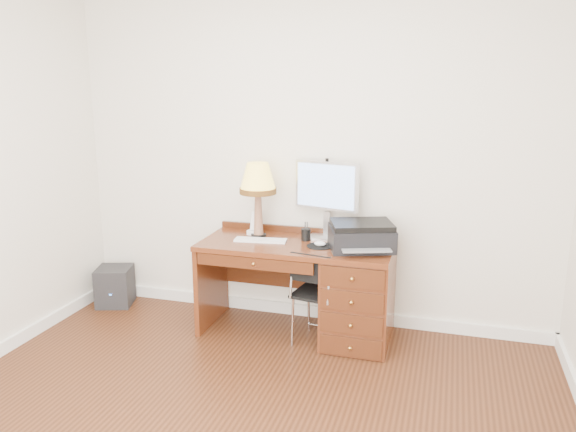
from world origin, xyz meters
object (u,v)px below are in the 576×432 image
(monitor, at_px, (326,190))
(chair, at_px, (317,288))
(desk, at_px, (336,288))
(equipment_box, at_px, (115,286))
(printer, at_px, (361,236))
(phone, at_px, (254,228))
(leg_lamp, at_px, (258,183))

(monitor, height_order, chair, monitor)
(monitor, xyz_separation_m, chair, (0.03, -0.39, -0.68))
(desk, bearing_deg, equipment_box, 177.33)
(monitor, bearing_deg, chair, -71.50)
(printer, height_order, phone, printer)
(desk, relative_size, chair, 2.00)
(desk, xyz_separation_m, phone, (-0.72, 0.14, 0.39))
(printer, bearing_deg, chair, -171.84)
(phone, xyz_separation_m, equipment_box, (-1.33, -0.04, -0.63))
(desk, bearing_deg, monitor, 123.67)
(chair, bearing_deg, printer, 37.27)
(desk, xyz_separation_m, leg_lamp, (-0.67, 0.09, 0.78))
(phone, bearing_deg, printer, 5.55)
(phone, distance_m, chair, 0.77)
(printer, height_order, equipment_box, printer)
(phone, bearing_deg, chair, -11.75)
(desk, bearing_deg, phone, 169.28)
(printer, height_order, chair, printer)
(printer, relative_size, leg_lamp, 0.93)
(leg_lamp, height_order, chair, leg_lamp)
(monitor, height_order, equipment_box, monitor)
(leg_lamp, distance_m, equipment_box, 1.72)
(desk, relative_size, leg_lamp, 2.49)
(printer, xyz_separation_m, chair, (-0.30, -0.16, -0.40))
(printer, bearing_deg, monitor, 125.42)
(phone, xyz_separation_m, chair, (0.61, -0.31, -0.35))
(leg_lamp, relative_size, chair, 0.80)
(chair, xyz_separation_m, equipment_box, (-1.94, 0.26, -0.28))
(chair, bearing_deg, desk, 65.65)
(monitor, xyz_separation_m, phone, (-0.58, -0.08, -0.33))
(desk, distance_m, chair, 0.21)
(printer, bearing_deg, desk, 156.72)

